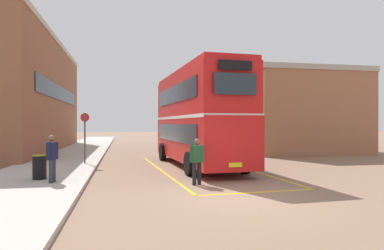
{
  "coord_description": "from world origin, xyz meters",
  "views": [
    {
      "loc": [
        -3.25,
        -9.46,
        2.13
      ],
      "look_at": [
        0.5,
        9.35,
        2.07
      ],
      "focal_mm": 32.44,
      "sensor_mm": 36.0,
      "label": 1
    }
  ],
  "objects_px": {
    "pedestrian_waiting_near": "(52,155)",
    "bus_stop_sign": "(85,133)",
    "litter_bin": "(40,167)",
    "double_decker_bus": "(198,116)",
    "single_deck_bus": "(190,129)",
    "pedestrian_boarding": "(197,158)"
  },
  "relations": [
    {
      "from": "pedestrian_waiting_near",
      "to": "bus_stop_sign",
      "type": "relative_size",
      "value": 0.63
    },
    {
      "from": "litter_bin",
      "to": "bus_stop_sign",
      "type": "distance_m",
      "value": 5.2
    },
    {
      "from": "double_decker_bus",
      "to": "pedestrian_waiting_near",
      "type": "bearing_deg",
      "value": -142.51
    },
    {
      "from": "single_deck_bus",
      "to": "bus_stop_sign",
      "type": "bearing_deg",
      "value": -116.61
    },
    {
      "from": "litter_bin",
      "to": "pedestrian_boarding",
      "type": "bearing_deg",
      "value": -14.88
    },
    {
      "from": "double_decker_bus",
      "to": "single_deck_bus",
      "type": "distance_m",
      "value": 19.16
    },
    {
      "from": "pedestrian_waiting_near",
      "to": "single_deck_bus",
      "type": "bearing_deg",
      "value": 68.36
    },
    {
      "from": "pedestrian_waiting_near",
      "to": "bus_stop_sign",
      "type": "height_order",
      "value": "bus_stop_sign"
    },
    {
      "from": "single_deck_bus",
      "to": "bus_stop_sign",
      "type": "height_order",
      "value": "single_deck_bus"
    },
    {
      "from": "pedestrian_waiting_near",
      "to": "litter_bin",
      "type": "bearing_deg",
      "value": 125.56
    },
    {
      "from": "litter_bin",
      "to": "pedestrian_waiting_near",
      "type": "bearing_deg",
      "value": -54.44
    },
    {
      "from": "pedestrian_boarding",
      "to": "pedestrian_waiting_near",
      "type": "distance_m",
      "value": 4.93
    },
    {
      "from": "single_deck_bus",
      "to": "pedestrian_boarding",
      "type": "distance_m",
      "value": 24.54
    },
    {
      "from": "double_decker_bus",
      "to": "bus_stop_sign",
      "type": "distance_m",
      "value": 5.77
    },
    {
      "from": "pedestrian_boarding",
      "to": "litter_bin",
      "type": "bearing_deg",
      "value": 165.12
    },
    {
      "from": "pedestrian_waiting_near",
      "to": "litter_bin",
      "type": "distance_m",
      "value": 1.12
    },
    {
      "from": "double_decker_bus",
      "to": "bus_stop_sign",
      "type": "bearing_deg",
      "value": 168.26
    },
    {
      "from": "pedestrian_boarding",
      "to": "litter_bin",
      "type": "xyz_separation_m",
      "value": [
        -5.48,
        1.46,
        -0.34
      ]
    },
    {
      "from": "single_deck_bus",
      "to": "litter_bin",
      "type": "distance_m",
      "value": 24.77
    },
    {
      "from": "single_deck_bus",
      "to": "bus_stop_sign",
      "type": "distance_m",
      "value": 19.79
    },
    {
      "from": "double_decker_bus",
      "to": "pedestrian_boarding",
      "type": "distance_m",
      "value": 5.62
    },
    {
      "from": "bus_stop_sign",
      "to": "single_deck_bus",
      "type": "bearing_deg",
      "value": 63.39
    }
  ]
}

